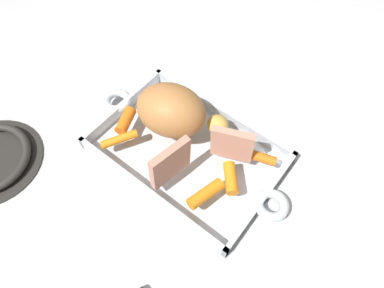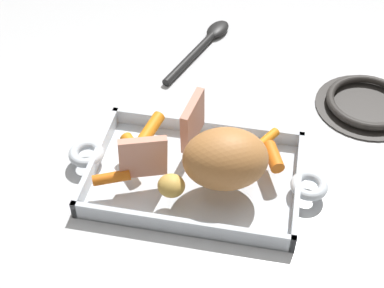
% 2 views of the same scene
% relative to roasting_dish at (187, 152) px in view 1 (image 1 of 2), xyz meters
% --- Properties ---
extents(ground_plane, '(1.74, 1.74, 0.00)m').
position_rel_roasting_dish_xyz_m(ground_plane, '(0.00, 0.00, -0.01)').
color(ground_plane, silver).
extents(roasting_dish, '(0.44, 0.24, 0.03)m').
position_rel_roasting_dish_xyz_m(roasting_dish, '(0.00, 0.00, 0.00)').
color(roasting_dish, silver).
rests_on(roasting_dish, ground_plane).
extents(pork_roast, '(0.16, 0.13, 0.09)m').
position_rel_roasting_dish_xyz_m(pork_roast, '(-0.05, 0.02, 0.07)').
color(pork_roast, '#B5763E').
rests_on(pork_roast, roasting_dish).
extents(roast_slice_outer, '(0.08, 0.04, 0.08)m').
position_rel_roasting_dish_xyz_m(roast_slice_outer, '(0.08, 0.03, 0.06)').
color(roast_slice_outer, tan).
rests_on(roast_slice_outer, roasting_dish).
extents(roast_slice_thick, '(0.03, 0.09, 0.08)m').
position_rel_roasting_dish_xyz_m(roast_slice_thick, '(0.02, -0.06, 0.06)').
color(roast_slice_thick, tan).
rests_on(roast_slice_thick, roasting_dish).
extents(baby_carrot_center_left, '(0.06, 0.06, 0.02)m').
position_rel_roasting_dish_xyz_m(baby_carrot_center_left, '(0.11, -0.01, 0.03)').
color(baby_carrot_center_left, orange).
rests_on(baby_carrot_center_left, roasting_dish).
extents(baby_carrot_long, '(0.05, 0.07, 0.02)m').
position_rel_roasting_dish_xyz_m(baby_carrot_long, '(-0.11, -0.07, 0.03)').
color(baby_carrot_long, orange).
rests_on(baby_carrot_long, roasting_dish).
extents(baby_carrot_center_right, '(0.04, 0.07, 0.03)m').
position_rel_roasting_dish_xyz_m(baby_carrot_center_right, '(0.09, -0.06, 0.03)').
color(baby_carrot_center_right, orange).
rests_on(baby_carrot_center_right, roasting_dish).
extents(baby_carrot_northeast, '(0.04, 0.06, 0.02)m').
position_rel_roasting_dish_xyz_m(baby_carrot_northeast, '(-0.13, -0.03, 0.04)').
color(baby_carrot_northeast, orange).
rests_on(baby_carrot_northeast, roasting_dish).
extents(baby_carrot_northwest, '(0.06, 0.04, 0.02)m').
position_rel_roasting_dish_xyz_m(baby_carrot_northwest, '(0.12, 0.06, 0.03)').
color(baby_carrot_northwest, orange).
rests_on(baby_carrot_northwest, roasting_dish).
extents(potato_golden_large, '(0.05, 0.04, 0.04)m').
position_rel_roasting_dish_xyz_m(potato_golden_large, '(0.02, 0.07, 0.04)').
color(potato_golden_large, gold).
rests_on(potato_golden_large, roasting_dish).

